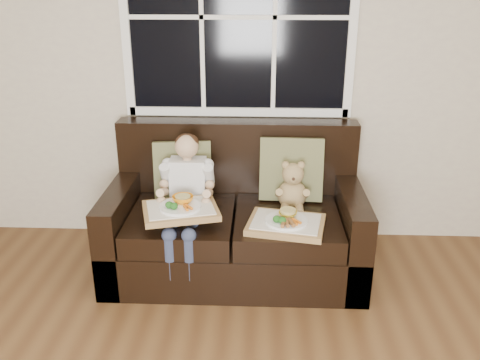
{
  "coord_description": "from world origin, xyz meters",
  "views": [
    {
      "loc": [
        -0.04,
        -1.14,
        1.89
      ],
      "look_at": [
        -0.16,
        1.85,
        0.71
      ],
      "focal_mm": 38.0,
      "sensor_mm": 36.0,
      "label": 1
    }
  ],
  "objects_px": {
    "child": "(186,188)",
    "tray_right": "(286,223)",
    "teddy_bear": "(292,189)",
    "tray_left": "(181,209)",
    "loveseat": "(235,224)"
  },
  "relations": [
    {
      "from": "child",
      "to": "tray_right",
      "type": "bearing_deg",
      "value": -17.12
    },
    {
      "from": "child",
      "to": "teddy_bear",
      "type": "relative_size",
      "value": 2.28
    },
    {
      "from": "child",
      "to": "tray_left",
      "type": "relative_size",
      "value": 1.49
    },
    {
      "from": "tray_right",
      "to": "child",
      "type": "bearing_deg",
      "value": 173.66
    },
    {
      "from": "tray_left",
      "to": "tray_right",
      "type": "height_order",
      "value": "tray_left"
    },
    {
      "from": "tray_left",
      "to": "tray_right",
      "type": "relative_size",
      "value": 1.0
    },
    {
      "from": "teddy_bear",
      "to": "tray_right",
      "type": "height_order",
      "value": "teddy_bear"
    },
    {
      "from": "loveseat",
      "to": "tray_right",
      "type": "relative_size",
      "value": 3.25
    },
    {
      "from": "loveseat",
      "to": "tray_left",
      "type": "bearing_deg",
      "value": -133.47
    },
    {
      "from": "teddy_bear",
      "to": "tray_right",
      "type": "relative_size",
      "value": 0.66
    },
    {
      "from": "tray_left",
      "to": "teddy_bear",
      "type": "bearing_deg",
      "value": 9.39
    },
    {
      "from": "child",
      "to": "tray_right",
      "type": "xyz_separation_m",
      "value": [
        0.65,
        -0.2,
        -0.14
      ]
    },
    {
      "from": "loveseat",
      "to": "teddy_bear",
      "type": "relative_size",
      "value": 4.95
    },
    {
      "from": "loveseat",
      "to": "teddy_bear",
      "type": "bearing_deg",
      "value": -1.42
    },
    {
      "from": "teddy_bear",
      "to": "tray_left",
      "type": "distance_m",
      "value": 0.78
    }
  ]
}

